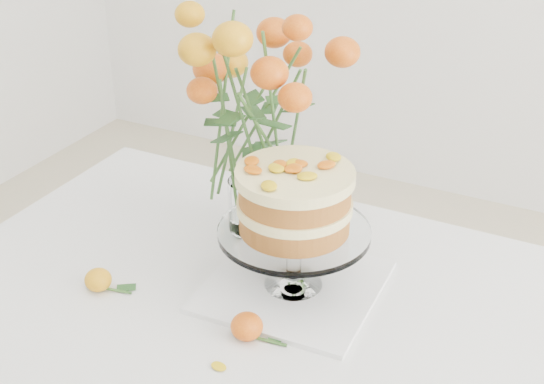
# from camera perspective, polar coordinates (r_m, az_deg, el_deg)

# --- Properties ---
(napkin) EXTENTS (0.29, 0.29, 0.01)m
(napkin) POSITION_cam_1_polar(r_m,az_deg,el_deg) (1.29, 1.61, -7.09)
(napkin) COLOR white
(napkin) RESTS_ON table
(cake_stand) EXTENTS (0.25, 0.25, 0.22)m
(cake_stand) POSITION_cam_1_polar(r_m,az_deg,el_deg) (1.21, 1.71, -1.11)
(cake_stand) COLOR white
(cake_stand) RESTS_ON napkin
(rose_vase) EXTENTS (0.34, 0.34, 0.46)m
(rose_vase) POSITION_cam_1_polar(r_m,az_deg,el_deg) (1.32, -1.58, 6.81)
(rose_vase) COLOR white
(rose_vase) RESTS_ON table
(loose_rose_near) EXTENTS (0.08, 0.05, 0.04)m
(loose_rose_near) POSITION_cam_1_polar(r_m,az_deg,el_deg) (1.32, -12.94, -6.47)
(loose_rose_near) COLOR orange
(loose_rose_near) RESTS_ON table
(loose_rose_far) EXTENTS (0.09, 0.05, 0.04)m
(loose_rose_far) POSITION_cam_1_polar(r_m,az_deg,el_deg) (1.18, -1.89, -10.10)
(loose_rose_far) COLOR #C24009
(loose_rose_far) RESTS_ON table
(stray_petal_a) EXTENTS (0.03, 0.02, 0.00)m
(stray_petal_a) POSITION_cam_1_polar(r_m,az_deg,el_deg) (1.14, -4.03, -12.98)
(stray_petal_a) COLOR gold
(stray_petal_a) RESTS_ON table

